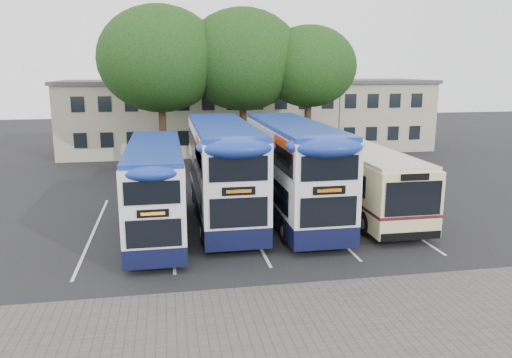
{
  "coord_description": "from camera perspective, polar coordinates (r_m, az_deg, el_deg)",
  "views": [
    {
      "loc": [
        -7.33,
        -17.32,
        7.15
      ],
      "look_at": [
        -3.33,
        5.0,
        2.14
      ],
      "focal_mm": 35.0,
      "sensor_mm": 36.0,
      "label": 1
    }
  ],
  "objects": [
    {
      "name": "bus_dd_right",
      "position": [
        24.23,
        4.18,
        1.52
      ],
      "size": [
        2.71,
        11.16,
        4.65
      ],
      "color": "black",
      "rests_on": "ground"
    },
    {
      "name": "bus_dd_mid",
      "position": [
        24.12,
        -3.88,
        1.45
      ],
      "size": [
        2.7,
        11.12,
        4.63
      ],
      "color": "black",
      "rests_on": "ground"
    },
    {
      "name": "paving_strip",
      "position": [
        15.2,
        12.12,
        -15.88
      ],
      "size": [
        40.0,
        6.0,
        0.01
      ],
      "primitive_type": "cube",
      "color": "#595654",
      "rests_on": "ground"
    },
    {
      "name": "tree_left",
      "position": [
        35.25,
        -10.93,
        13.3
      ],
      "size": [
        8.42,
        8.42,
        11.39
      ],
      "color": "black",
      "rests_on": "ground"
    },
    {
      "name": "lamp_post",
      "position": [
        39.65,
        9.62,
        9.31
      ],
      "size": [
        0.25,
        1.05,
        9.06
      ],
      "color": "gray",
      "rests_on": "ground"
    },
    {
      "name": "ground",
      "position": [
        20.12,
        12.07,
        -8.65
      ],
      "size": [
        120.0,
        120.0,
        0.0
      ],
      "primitive_type": "plane",
      "color": "black",
      "rests_on": "ground"
    },
    {
      "name": "tree_mid",
      "position": [
        35.75,
        -1.53,
        13.45
      ],
      "size": [
        8.3,
        8.3,
        11.31
      ],
      "color": "black",
      "rests_on": "ground"
    },
    {
      "name": "bay_lines",
      "position": [
        23.7,
        -1.01,
        -5.08
      ],
      "size": [
        14.12,
        11.0,
        0.01
      ],
      "color": "silver",
      "rests_on": "ground"
    },
    {
      "name": "depot_building",
      "position": [
        45.08,
        -0.77,
        7.38
      ],
      "size": [
        32.4,
        8.4,
        6.2
      ],
      "color": "#B9B495",
      "rests_on": "ground"
    },
    {
      "name": "tree_right",
      "position": [
        35.74,
        6.06,
        12.64
      ],
      "size": [
        6.63,
        6.63,
        10.14
      ],
      "color": "black",
      "rests_on": "ground"
    },
    {
      "name": "bus_single",
      "position": [
        25.92,
        11.9,
        0.39
      ],
      "size": [
        2.78,
        10.93,
        3.26
      ],
      "color": "beige",
      "rests_on": "ground"
    },
    {
      "name": "bus_dd_left",
      "position": [
        22.18,
        -11.4,
        -0.69
      ],
      "size": [
        2.32,
        9.59,
        3.99
      ],
      "color": "black",
      "rests_on": "ground"
    }
  ]
}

